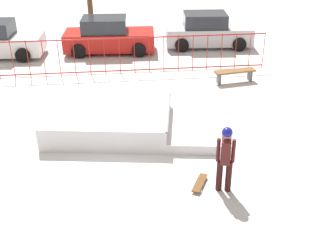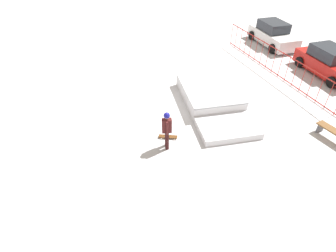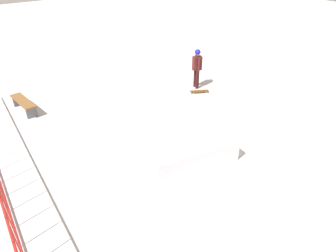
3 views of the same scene
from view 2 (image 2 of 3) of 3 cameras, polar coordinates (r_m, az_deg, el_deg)
name	(u,v)px [view 2 (image 2 of 3)]	position (r m, az deg, el deg)	size (l,w,h in m)	color
ground_plane	(199,105)	(14.04, 6.36, 4.22)	(60.00, 60.00, 0.00)	silver
skate_ramp	(212,98)	(14.10, 9.00, 5.65)	(5.82, 3.66, 0.74)	silver
skater	(167,128)	(10.85, -0.25, -0.38)	(0.42, 0.43, 1.73)	black
skateboard	(168,137)	(11.89, -0.01, -2.18)	(0.56, 0.80, 0.09)	#593314
perimeter_fence	(291,71)	(16.95, 24.01, 10.28)	(12.59, 0.71, 1.50)	maroon
park_bench	(335,133)	(13.55, 31.13, -1.33)	(1.63, 0.56, 0.48)	brown
parked_car_white	(273,35)	(22.28, 20.78, 17.19)	(4.26, 2.28, 1.60)	white
parked_car_red	(329,63)	(19.08, 30.18, 11.18)	(4.26, 2.28, 1.60)	red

